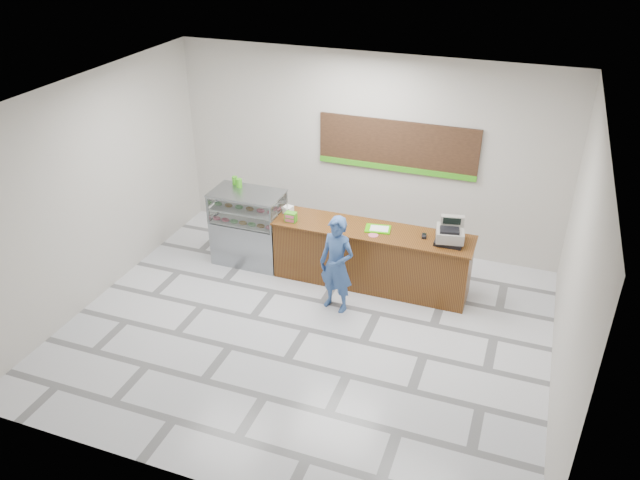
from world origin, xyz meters
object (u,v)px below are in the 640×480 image
(cash_register, at_px, (450,233))
(display_case, at_px, (249,227))
(sales_counter, at_px, (371,257))
(customer, at_px, (337,264))
(serving_tray, at_px, (378,229))

(cash_register, bearing_deg, display_case, 169.62)
(sales_counter, xyz_separation_m, customer, (-0.31, -0.85, 0.28))
(display_case, bearing_deg, sales_counter, 0.01)
(customer, bearing_deg, sales_counter, 83.84)
(serving_tray, bearing_deg, display_case, 171.58)
(cash_register, distance_m, customer, 1.81)
(cash_register, xyz_separation_m, serving_tray, (-1.14, 0.02, -0.14))
(sales_counter, relative_size, customer, 2.06)
(sales_counter, bearing_deg, customer, -110.31)
(sales_counter, distance_m, serving_tray, 0.53)
(display_case, height_order, customer, customer)
(serving_tray, distance_m, customer, 1.00)
(display_case, xyz_separation_m, customer, (1.91, -0.85, 0.12))
(serving_tray, bearing_deg, sales_counter, -167.03)
(sales_counter, relative_size, serving_tray, 7.36)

